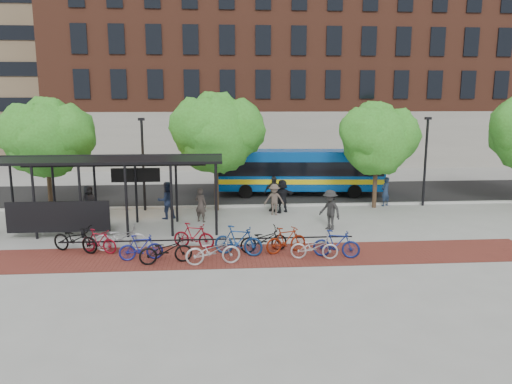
{
  "coord_description": "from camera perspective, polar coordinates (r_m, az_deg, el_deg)",
  "views": [
    {
      "loc": [
        -2.89,
        -24.02,
        6.21
      ],
      "look_at": [
        -1.03,
        0.17,
        1.6
      ],
      "focal_mm": 35.0,
      "sensor_mm": 36.0,
      "label": 1
    }
  ],
  "objects": [
    {
      "name": "pedestrian_1",
      "position": [
        25.32,
        -6.33,
        -1.48
      ],
      "size": [
        0.76,
        0.68,
        1.75
      ],
      "primitive_type": "imported",
      "rotation": [
        0.0,
        0.0,
        2.6
      ],
      "color": "#3C3430",
      "rests_on": "ground"
    },
    {
      "name": "lamp_post_left",
      "position": [
        28.14,
        -12.78,
        3.42
      ],
      "size": [
        0.35,
        0.2,
        5.12
      ],
      "color": "black",
      "rests_on": "ground"
    },
    {
      "name": "bike_9",
      "position": [
        20.28,
        3.46,
        -5.5
      ],
      "size": [
        1.86,
        1.08,
        1.08
      ],
      "primitive_type": "imported",
      "rotation": [
        0.0,
        0.0,
        1.92
      ],
      "color": "maroon",
      "rests_on": "ground"
    },
    {
      "name": "bike_3",
      "position": [
        19.88,
        -13.01,
        -6.2
      ],
      "size": [
        1.74,
        0.71,
        1.02
      ],
      "primitive_type": "imported",
      "rotation": [
        0.0,
        0.0,
        1.71
      ],
      "color": "navy",
      "rests_on": "ground"
    },
    {
      "name": "pedestrian_3",
      "position": [
        26.67,
        2.1,
        -0.86
      ],
      "size": [
        1.2,
        0.86,
        1.68
      ],
      "primitive_type": "imported",
      "rotation": [
        0.0,
        0.0,
        -0.23
      ],
      "color": "brown",
      "rests_on": "ground"
    },
    {
      "name": "bike_10",
      "position": [
        19.66,
        6.68,
        -6.25
      ],
      "size": [
        1.92,
        0.88,
        0.97
      ],
      "primitive_type": "imported",
      "rotation": [
        0.0,
        0.0,
        1.44
      ],
      "color": "#BABABD",
      "rests_on": "ground"
    },
    {
      "name": "lamp_post_right",
      "position": [
        30.27,
        18.81,
        3.61
      ],
      "size": [
        0.35,
        0.2,
        5.12
      ],
      "color": "black",
      "rests_on": "ground"
    },
    {
      "name": "curb",
      "position": [
        28.84,
        1.46,
        -1.56
      ],
      "size": [
        160.0,
        0.25,
        0.12
      ],
      "primitive_type": "cube",
      "color": "#B7B7B2",
      "rests_on": "ground"
    },
    {
      "name": "pedestrian_5",
      "position": [
        27.26,
        3.01,
        -0.47
      ],
      "size": [
        1.76,
        1.23,
        1.83
      ],
      "primitive_type": "imported",
      "rotation": [
        0.0,
        0.0,
        3.6
      ],
      "color": "black",
      "rests_on": "ground"
    },
    {
      "name": "bike_11",
      "position": [
        19.93,
        9.18,
        -5.88
      ],
      "size": [
        1.91,
        1.01,
        1.1
      ],
      "primitive_type": "imported",
      "rotation": [
        0.0,
        0.0,
        1.29
      ],
      "color": "navy",
      "rests_on": "ground"
    },
    {
      "name": "bike_6",
      "position": [
        18.95,
        -4.94,
        -6.69
      ],
      "size": [
        2.14,
        0.95,
        1.09
      ],
      "primitive_type": "imported",
      "rotation": [
        0.0,
        0.0,
        1.68
      ],
      "color": "#B4B4B7",
      "rests_on": "ground"
    },
    {
      "name": "asphalt_street",
      "position": [
        32.75,
        0.75,
        -0.17
      ],
      "size": [
        160.0,
        8.0,
        0.01
      ],
      "primitive_type": "cube",
      "color": "black",
      "rests_on": "ground"
    },
    {
      "name": "pedestrian_0",
      "position": [
        27.7,
        -18.58,
        -0.98
      ],
      "size": [
        0.95,
        0.97,
        1.69
      ],
      "primitive_type": "imported",
      "rotation": [
        0.0,
        0.0,
        0.84
      ],
      "color": "black",
      "rests_on": "ground"
    },
    {
      "name": "bike_1",
      "position": [
        21.23,
        -17.54,
        -5.38
      ],
      "size": [
        1.69,
        1.06,
        0.99
      ],
      "primitive_type": "imported",
      "rotation": [
        0.0,
        0.0,
        1.18
      ],
      "color": "maroon",
      "rests_on": "ground"
    },
    {
      "name": "brick_strip",
      "position": [
        20.03,
        -1.64,
        -7.3
      ],
      "size": [
        24.0,
        3.0,
        0.01
      ],
      "primitive_type": "cube",
      "color": "maroon",
      "rests_on": "ground"
    },
    {
      "name": "bus_shelter",
      "position": [
        24.33,
        -16.81,
        2.71
      ],
      "size": [
        10.6,
        3.07,
        3.6
      ],
      "color": "black",
      "rests_on": "ground"
    },
    {
      "name": "bike_5",
      "position": [
        21.03,
        -7.12,
        -4.98
      ],
      "size": [
        1.86,
        1.04,
        1.08
      ],
      "primitive_type": "imported",
      "rotation": [
        0.0,
        0.0,
        1.25
      ],
      "color": "maroon",
      "rests_on": "ground"
    },
    {
      "name": "bike_2",
      "position": [
        21.27,
        -15.22,
        -5.04
      ],
      "size": [
        2.15,
        0.82,
        1.12
      ],
      "primitive_type": "imported",
      "rotation": [
        0.0,
        0.0,
        1.61
      ],
      "color": "#A5A6A8",
      "rests_on": "ground"
    },
    {
      "name": "pedestrian_9",
      "position": [
        23.93,
        8.44,
        -2.04
      ],
      "size": [
        1.29,
        1.43,
        1.92
      ],
      "primitive_type": "imported",
      "rotation": [
        0.0,
        0.0,
        5.32
      ],
      "color": "#252525",
      "rests_on": "ground"
    },
    {
      "name": "bike_rack_rail",
      "position": [
        20.87,
        -5.35,
        -6.6
      ],
      "size": [
        12.0,
        0.05,
        0.95
      ],
      "primitive_type": "cube",
      "color": "black",
      "rests_on": "ground"
    },
    {
      "name": "pedestrian_2",
      "position": [
        26.22,
        -10.2,
        -0.94
      ],
      "size": [
        1.16,
        1.06,
        1.94
      ],
      "primitive_type": "imported",
      "rotation": [
        0.0,
        0.0,
        3.58
      ],
      "color": "#202C4B",
      "rests_on": "ground"
    },
    {
      "name": "bike_4",
      "position": [
        19.31,
        -10.28,
        -6.55
      ],
      "size": [
        2.11,
        1.12,
        1.05
      ],
      "primitive_type": "imported",
      "rotation": [
        0.0,
        0.0,
        1.79
      ],
      "color": "black",
      "rests_on": "ground"
    },
    {
      "name": "bike_7",
      "position": [
        19.95,
        -2.03,
        -5.58
      ],
      "size": [
        2.08,
        1.22,
        1.21
      ],
      "primitive_type": "imported",
      "rotation": [
        0.0,
        0.0,
        1.22
      ],
      "color": "navy",
      "rests_on": "ground"
    },
    {
      "name": "building_tower",
      "position": [
        65.94,
        -16.65,
        17.99
      ],
      "size": [
        22.0,
        22.0,
        30.0
      ],
      "primitive_type": "cube",
      "color": "#7A664C",
      "rests_on": "ground"
    },
    {
      "name": "pedestrian_7",
      "position": [
        29.84,
        14.57,
        0.05
      ],
      "size": [
        0.74,
        0.67,
        1.69
      ],
      "primitive_type": "imported",
      "rotation": [
        0.0,
        0.0,
        3.7
      ],
      "color": "#1F2D48",
      "rests_on": "ground"
    },
    {
      "name": "bike_0",
      "position": [
        21.63,
        -19.95,
        -5.05
      ],
      "size": [
        2.25,
        1.54,
        1.12
      ],
      "primitive_type": "imported",
      "rotation": [
        0.0,
        0.0,
        1.15
      ],
      "color": "black",
      "rests_on": "ground"
    },
    {
      "name": "building_brick",
      "position": [
        51.79,
        10.38,
        14.79
      ],
      "size": [
        55.0,
        14.0,
        20.0
      ],
      "primitive_type": "cube",
      "color": "brown",
      "rests_on": "ground"
    },
    {
      "name": "pedestrian_4",
      "position": [
        27.59,
        2.02,
        -0.18
      ],
      "size": [
        1.23,
        0.99,
        1.96
      ],
      "primitive_type": "imported",
      "rotation": [
        0.0,
        0.0,
        5.76
      ],
      "color": "#242424",
      "rests_on": "ground"
    },
    {
      "name": "tree_a",
      "position": [
        28.89,
        -22.7,
        6.02
      ],
      "size": [
        4.9,
        4.0,
        6.18
      ],
      "color": "#382619",
      "rests_on": "ground"
    },
    {
      "name": "ground",
      "position": [
        24.98,
        2.39,
        -3.65
      ],
      "size": [
        160.0,
        160.0,
        0.0
      ],
      "primitive_type": "plane",
      "color": "#9E9E99",
      "rests_on": "ground"
    },
    {
      "name": "bike_8",
      "position": [
        20.41,
        0.88,
        -5.43
      ],
      "size": [
        2.09,
        1.11,
        1.04
      ],
      "primitive_type": "imported",
      "rotation": [
        0.0,
        0.0,
        1.79
      ],
      "color": "black",
      "rests_on": "ground"
    },
    {
      "name": "tree_c",
      "position": [
        28.89,
        13.81,
        6.17
      ],
      "size": [
        4.66,
        3.8,
        5.92
      ],
      "color": "#382619",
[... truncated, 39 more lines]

